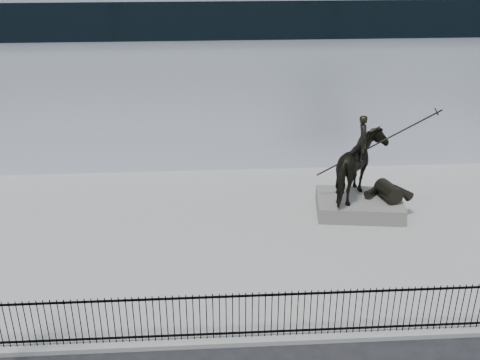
{
  "coord_description": "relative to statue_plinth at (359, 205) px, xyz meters",
  "views": [
    {
      "loc": [
        -1.31,
        -11.21,
        10.75
      ],
      "look_at": [
        -0.24,
        6.0,
        2.83
      ],
      "focal_mm": 42.0,
      "sensor_mm": 36.0,
      "label": 1
    }
  ],
  "objects": [
    {
      "name": "plaza",
      "position": [
        -4.69,
        -1.44,
        -0.39
      ],
      "size": [
        30.0,
        12.0,
        0.15
      ],
      "primitive_type": "cube",
      "color": "gray",
      "rests_on": "ground"
    },
    {
      "name": "building",
      "position": [
        -4.69,
        11.56,
        4.04
      ],
      "size": [
        44.0,
        14.0,
        9.0
      ],
      "primitive_type": "cube",
      "color": "silver",
      "rests_on": "ground"
    },
    {
      "name": "picket_fence",
      "position": [
        -4.69,
        -7.19,
        0.44
      ],
      "size": [
        22.1,
        0.1,
        1.5
      ],
      "color": "black",
      "rests_on": "plaza"
    },
    {
      "name": "statue_plinth",
      "position": [
        0.0,
        0.0,
        0.0
      ],
      "size": [
        3.6,
        2.7,
        0.62
      ],
      "primitive_type": "cube",
      "rotation": [
        0.0,
        0.0,
        -0.13
      ],
      "color": "#575450",
      "rests_on": "plaza"
    },
    {
      "name": "equestrian_statue",
      "position": [
        0.06,
        -0.01,
        1.62
      ],
      "size": [
        4.24,
        2.91,
        3.62
      ],
      "rotation": [
        0.0,
        0.0,
        -0.13
      ],
      "color": "black",
      "rests_on": "statue_plinth"
    }
  ]
}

